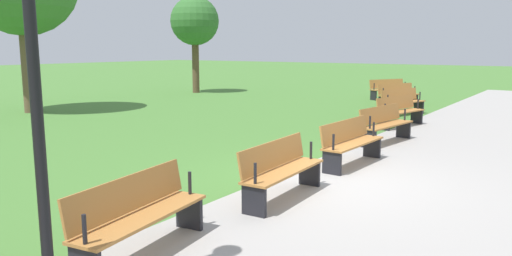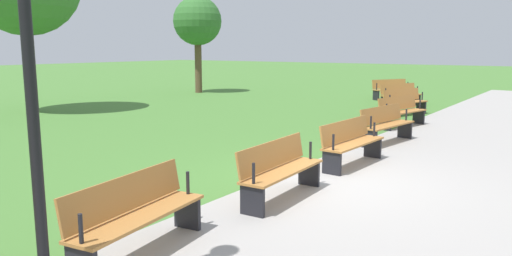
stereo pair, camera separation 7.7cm
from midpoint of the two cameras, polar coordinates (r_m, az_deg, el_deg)
The scene contains 11 objects.
ground_plane at distance 8.72m, azimuth 7.78°, elevation -6.08°, with size 120.00×120.00×0.00m, color #477A33.
path_paving at distance 8.03m, azimuth 22.34°, elevation -8.08°, with size 43.83×6.21×0.01m, color #A39E99.
bench_0 at distance 22.86m, azimuth 15.13°, elevation 4.48°, with size 1.89×1.35×0.89m.
bench_1 at distance 20.24m, azimuth 16.11°, elevation 3.83°, with size 1.93×1.21×0.89m.
bench_2 at distance 17.60m, azimuth 16.58°, elevation 3.02°, with size 1.95×1.06×0.89m.
bench_3 at distance 14.96m, azimuth 16.26°, elevation 1.97°, with size 1.96×0.90×0.89m.
bench_4 at distance 12.35m, azimuth 14.66°, elevation 0.54°, with size 1.95×0.74×0.89m.
bench_5 at distance 9.83m, azimuth 10.79°, elevation -1.54°, with size 1.92×0.56×0.89m.
bench_6 at distance 7.52m, azimuth 2.61°, elevation -4.76°, with size 1.92×0.56×0.89m.
bench_7 at distance 5.72m, azimuth -13.92°, elevation -9.65°, with size 1.95×0.74×0.89m.
tree_0 at distance 25.43m, azimuth -7.27°, elevation 12.21°, with size 2.45×2.45×4.87m.
Camera 1 is at (7.56, 3.69, 2.32)m, focal length 34.20 mm.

